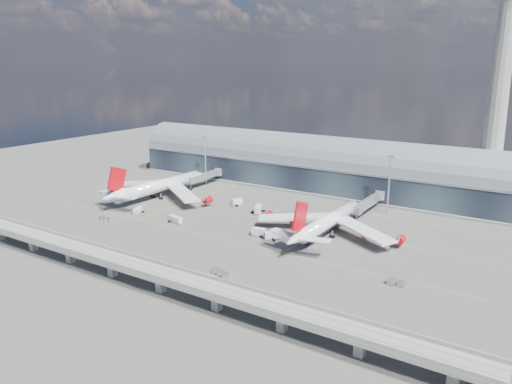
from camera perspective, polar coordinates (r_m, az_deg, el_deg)
The scene contains 20 objects.
ground at distance 199.63m, azimuth -4.19°, elevation -4.08°, with size 500.00×500.00×0.00m, color #474744.
taxi_lines at distance 216.83m, azimuth -0.70°, elevation -2.50°, with size 200.00×80.12×0.01m.
terminal at distance 261.05m, azimuth 6.04°, elevation 2.96°, with size 200.00×30.00×28.00m.
control_tower at distance 236.04m, azimuth 25.98°, elevation 10.22°, with size 19.00×19.00×103.00m.
guideway at distance 160.07m, azimuth -16.16°, elevation -7.49°, with size 220.00×8.50×7.20m.
floodlight_mast_left at distance 267.94m, azimuth -5.81°, elevation 3.78°, with size 3.00×0.70×25.70m.
floodlight_mast_right at distance 221.45m, azimuth 14.97°, elevation 1.02°, with size 3.00×0.70×25.70m.
airliner_left at distance 245.28m, azimuth -11.09°, elevation 0.66°, with size 62.80×65.99×20.10m.
airliner_right at distance 191.34m, azimuth 8.19°, elevation -3.45°, with size 58.27×60.87×19.36m.
jet_bridge_left at distance 267.08m, azimuth -5.69°, elevation 1.89°, with size 4.40×28.00×7.25m.
jet_bridge_right at distance 222.05m, azimuth 12.88°, elevation -1.07°, with size 4.40×32.00×7.25m.
service_truck_0 at distance 223.15m, azimuth -13.35°, elevation -2.06°, with size 3.85×6.28×2.47m.
service_truck_1 at distance 189.57m, azimuth 0.31°, elevation -4.59°, with size 5.55×3.39×3.00m.
service_truck_2 at distance 207.26m, azimuth -9.18°, elevation -3.11°, with size 7.69×3.82×2.68m.
service_truck_3 at distance 186.29m, azimuth 1.89°, elevation -4.96°, with size 5.81×5.92×2.90m.
service_truck_4 at distance 229.24m, azimuth -2.23°, elevation -1.15°, with size 4.18×5.70×3.00m.
service_truck_5 at distance 217.78m, azimuth 0.24°, elevation -1.97°, with size 5.15×7.12×3.22m.
cargo_train_0 at distance 216.69m, azimuth -16.82°, elevation -2.94°, with size 6.84×2.53×1.50m.
cargo_train_1 at distance 156.37m, azimuth -4.07°, elevation -9.21°, with size 7.66×3.79×1.69m.
cargo_train_2 at distance 155.08m, azimuth 15.79°, elevation -9.93°, with size 5.71×1.93×1.93m.
Camera 1 is at (113.76, -150.94, 64.27)m, focal length 35.00 mm.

